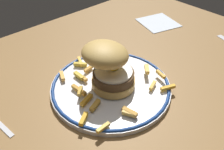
{
  "coord_description": "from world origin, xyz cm",
  "views": [
    {
      "loc": [
        -24.89,
        -32.53,
        39.28
      ],
      "look_at": [
        4.6,
        -0.45,
        4.6
      ],
      "focal_mm": 38.57,
      "sensor_mm": 36.0,
      "label": 1
    }
  ],
  "objects": [
    {
      "name": "burger",
      "position": [
        4.29,
        0.24,
        7.31
      ],
      "size": [
        12.97,
        13.01,
        11.65
      ],
      "color": "tan",
      "rests_on": "dinner_plate"
    },
    {
      "name": "ground_plane",
      "position": [
        0.0,
        0.0,
        -2.0
      ],
      "size": [
        127.56,
        85.15,
        4.0
      ],
      "primitive_type": "cube",
      "color": "olive"
    },
    {
      "name": "fries_pile",
      "position": [
        2.06,
        -0.21,
        2.15
      ],
      "size": [
        24.76,
        25.52,
        1.98
      ],
      "color": "orange",
      "rests_on": "dinner_plate"
    },
    {
      "name": "dinner_plate",
      "position": [
        4.6,
        -0.45,
        0.84
      ],
      "size": [
        28.91,
        28.91,
        1.6
      ],
      "color": "silver",
      "rests_on": "ground_plane"
    },
    {
      "name": "napkin",
      "position": [
        41.27,
        14.82,
        0.2
      ],
      "size": [
        15.18,
        15.34,
        0.4
      ],
      "primitive_type": "cube",
      "rotation": [
        0.0,
        0.0,
        -0.29
      ],
      "color": "silver",
      "rests_on": "ground_plane"
    }
  ]
}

